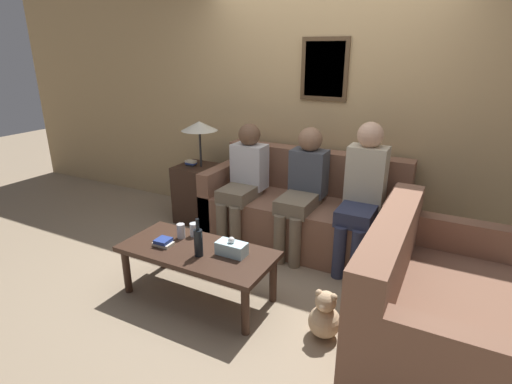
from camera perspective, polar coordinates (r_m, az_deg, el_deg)
The scene contains 15 objects.
ground_plane at distance 3.80m, azimuth 3.78°, elevation -10.08°, with size 16.00×16.00×0.00m, color gray.
wall_back at distance 4.23m, azimuth 9.62°, elevation 11.54°, with size 9.00×0.08×2.60m.
couch_main at distance 4.07m, azimuth 6.79°, elevation -2.92°, with size 1.94×0.84×0.92m.
couch_side at distance 2.83m, azimuth 23.40°, elevation -15.54°, with size 0.84×1.48×0.92m.
coffee_table at distance 3.19m, azimuth -8.37°, elevation -8.97°, with size 1.22×0.56×0.42m.
side_table_with_lamp at distance 4.58m, azimuth -8.20°, elevation 0.79°, with size 0.47×0.44×1.16m.
wine_bottle at distance 3.02m, azimuth -8.24°, elevation -7.06°, with size 0.07×0.07×0.30m.
drinking_glass at distance 3.36m, azimuth -8.83°, elevation -5.32°, with size 0.07×0.07×0.11m.
book_stack at distance 3.26m, azimuth -13.10°, elevation -7.00°, with size 0.15×0.12×0.05m.
soda_can at distance 3.34m, azimuth -10.67°, elevation -5.50°, with size 0.07×0.07×0.12m.
tissue_box at distance 3.03m, azimuth -3.51°, elevation -8.01°, with size 0.23×0.12×0.15m.
person_left at distance 4.01m, azimuth -1.75°, elevation 2.05°, with size 0.34×0.60×1.20m.
person_middle at distance 3.81m, azimuth 6.75°, elevation 0.96°, with size 0.34×0.66×1.20m.
person_right at distance 3.63m, azimuth 14.96°, elevation 0.31°, with size 0.34×0.61×1.30m.
teddy_bear at distance 2.91m, azimuth 9.78°, elevation -17.17°, with size 0.23×0.23×0.35m.
Camera 1 is at (1.32, -3.02, 1.89)m, focal length 28.00 mm.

